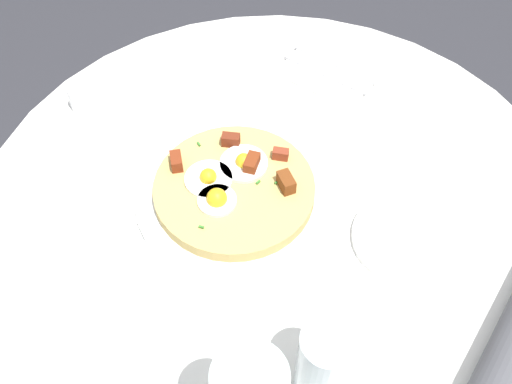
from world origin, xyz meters
TOP-DOWN VIEW (x-y plane):
  - ground_plane at (0.00, 0.00)m, footprint 6.00×6.00m
  - dining_table at (0.00, 0.00)m, footprint 0.97×0.97m
  - pizza_plate at (0.07, -0.02)m, footprint 0.32×0.32m
  - breakfast_pizza at (0.07, -0.02)m, footprint 0.25×0.25m
  - bread_plate at (-0.18, 0.11)m, footprint 0.16×0.16m
  - napkin at (-0.16, -0.29)m, footprint 0.22×0.22m
  - fork at (-0.14, -0.28)m, footprint 0.13×0.14m
  - knife at (-0.17, -0.30)m, footprint 0.13×0.14m
  - water_glass at (0.00, 0.30)m, footprint 0.07×0.07m
  - salt_shaker at (0.31, -0.26)m, footprint 0.03×0.03m

SIDE VIEW (x-z plane):
  - ground_plane at x=0.00m, z-range 0.00..0.00m
  - dining_table at x=0.00m, z-range 0.19..0.93m
  - napkin at x=-0.16m, z-range 0.74..0.74m
  - bread_plate at x=-0.18m, z-range 0.74..0.75m
  - pizza_plate at x=0.07m, z-range 0.74..0.75m
  - fork at x=-0.14m, z-range 0.74..0.75m
  - knife at x=-0.17m, z-range 0.74..0.75m
  - salt_shaker at x=0.31m, z-range 0.74..0.79m
  - breakfast_pizza at x=0.07m, z-range 0.74..0.79m
  - water_glass at x=0.00m, z-range 0.74..0.87m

